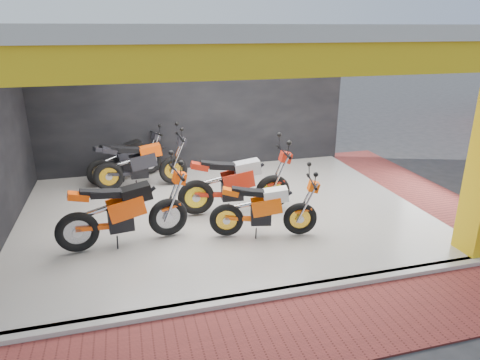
% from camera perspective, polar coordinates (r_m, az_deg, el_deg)
% --- Properties ---
extents(ground, '(80.00, 80.00, 0.00)m').
position_cam_1_polar(ground, '(7.19, 1.31, -10.98)').
color(ground, '#2D2D30').
rests_on(ground, ground).
extents(showroom_floor, '(8.00, 6.00, 0.10)m').
position_cam_1_polar(showroom_floor, '(8.89, -2.37, -4.34)').
color(showroom_floor, silver).
rests_on(showroom_floor, ground).
extents(showroom_ceiling, '(8.40, 6.40, 0.20)m').
position_cam_1_polar(showroom_ceiling, '(8.12, -2.74, 19.20)').
color(showroom_ceiling, beige).
rests_on(showroom_ceiling, corner_column).
extents(back_wall, '(8.20, 0.20, 3.50)m').
position_cam_1_polar(back_wall, '(11.33, -6.09, 9.83)').
color(back_wall, black).
rests_on(back_wall, ground).
extents(header_beam_front, '(8.40, 0.30, 0.40)m').
position_cam_1_polar(header_beam_front, '(5.25, 4.82, 15.63)').
color(header_beam_front, yellow).
rests_on(header_beam_front, corner_column).
extents(header_beam_right, '(0.30, 6.40, 0.40)m').
position_cam_1_polar(header_beam_right, '(9.82, 21.74, 16.23)').
color(header_beam_right, yellow).
rests_on(header_beam_right, corner_column).
extents(floor_kerb, '(8.00, 0.20, 0.10)m').
position_cam_1_polar(floor_kerb, '(6.35, 4.03, -15.10)').
color(floor_kerb, silver).
rests_on(floor_kerb, ground).
extents(paver_front, '(9.00, 1.40, 0.03)m').
position_cam_1_polar(paver_front, '(5.79, 6.70, -19.58)').
color(paver_front, maroon).
rests_on(paver_front, ground).
extents(paver_right, '(1.40, 7.00, 0.03)m').
position_cam_1_polar(paver_right, '(10.93, 22.97, -1.47)').
color(paver_right, maroon).
rests_on(paver_right, ground).
extents(moto_hero, '(2.16, 1.19, 1.25)m').
position_cam_1_polar(moto_hero, '(7.66, 8.12, -3.11)').
color(moto_hero, '#FF5C0A').
rests_on(moto_hero, showroom_floor).
extents(moto_row_a, '(2.48, 1.07, 1.48)m').
position_cam_1_polar(moto_row_a, '(8.66, 4.44, 0.59)').
color(moto_row_a, '#B52413').
rests_on(moto_row_a, showroom_floor).
extents(moto_row_b, '(2.45, 1.18, 1.44)m').
position_cam_1_polar(moto_row_b, '(7.62, -9.69, -2.55)').
color(moto_row_b, '#FA4C0A').
rests_on(moto_row_b, showroom_floor).
extents(moto_row_c, '(2.32, 0.96, 1.39)m').
position_cam_1_polar(moto_row_c, '(10.19, -8.96, 3.08)').
color(moto_row_c, black).
rests_on(moto_row_c, showroom_floor).
extents(moto_row_d, '(2.22, 1.58, 1.27)m').
position_cam_1_polar(moto_row_d, '(11.08, -11.97, 3.92)').
color(moto_row_d, black).
rests_on(moto_row_d, showroom_floor).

